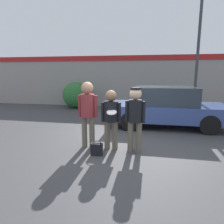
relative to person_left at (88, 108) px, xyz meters
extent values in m
plane|color=#3F3F42|center=(0.97, 0.18, -1.12)|extent=(56.00, 56.00, 0.00)
cube|color=gray|center=(0.97, 7.16, 0.44)|extent=(24.00, 0.18, 3.11)
cube|color=#B21E1E|center=(0.97, 7.05, 1.84)|extent=(24.00, 0.04, 0.30)
cylinder|color=#665B4C|center=(-0.11, 0.00, -0.68)|extent=(0.15, 0.15, 0.88)
cylinder|color=#665B4C|center=(0.11, 0.00, -0.68)|extent=(0.15, 0.15, 0.88)
cylinder|color=maroon|center=(0.00, 0.00, 0.07)|extent=(0.38, 0.38, 0.63)
cylinder|color=maroon|center=(-0.23, 0.00, 0.05)|extent=(0.09, 0.09, 0.61)
cylinder|color=maroon|center=(0.23, 0.00, 0.05)|extent=(0.09, 0.09, 0.61)
sphere|color=tan|center=(0.00, 0.00, 0.55)|extent=(0.33, 0.33, 0.33)
cylinder|color=#665B4C|center=(0.54, 0.00, -0.73)|extent=(0.15, 0.15, 0.78)
cylinder|color=#665B4C|center=(0.76, 0.00, -0.73)|extent=(0.15, 0.15, 0.78)
cylinder|color=black|center=(0.65, 0.00, -0.07)|extent=(0.37, 0.37, 0.55)
cylinder|color=black|center=(0.43, 0.00, -0.09)|extent=(0.09, 0.09, 0.54)
cylinder|color=black|center=(0.88, 0.00, -0.09)|extent=(0.09, 0.09, 0.54)
sphere|color=#8C664C|center=(0.65, 0.00, 0.36)|extent=(0.29, 0.29, 0.29)
cylinder|color=white|center=(0.72, -0.26, -0.04)|extent=(0.26, 0.25, 0.10)
cylinder|color=#665B4C|center=(1.20, -0.11, -0.71)|extent=(0.15, 0.15, 0.82)
cylinder|color=#665B4C|center=(1.42, -0.11, -0.71)|extent=(0.15, 0.15, 0.82)
cylinder|color=black|center=(1.31, -0.11, -0.01)|extent=(0.35, 0.35, 0.58)
cylinder|color=black|center=(1.10, -0.11, -0.03)|extent=(0.09, 0.09, 0.56)
cylinder|color=black|center=(1.52, -0.11, -0.03)|extent=(0.09, 0.09, 0.56)
sphere|color=#DBB28E|center=(1.31, -0.11, 0.43)|extent=(0.31, 0.31, 0.31)
cylinder|color=black|center=(1.31, -0.11, 0.56)|extent=(0.26, 0.26, 0.06)
cube|color=#334784|center=(2.34, 2.74, -0.53)|extent=(4.39, 1.89, 0.60)
cube|color=#28333D|center=(2.25, 2.74, 0.10)|extent=(2.28, 1.63, 0.67)
cylinder|color=black|center=(3.70, 3.59, -0.78)|extent=(0.68, 0.22, 0.68)
cylinder|color=black|center=(3.70, 1.89, -0.78)|extent=(0.68, 0.22, 0.68)
cylinder|color=black|center=(0.98, 3.59, -0.78)|extent=(0.68, 0.22, 0.68)
cylinder|color=black|center=(0.98, 1.89, -0.78)|extent=(0.68, 0.22, 0.68)
cylinder|color=#38383D|center=(3.61, 4.11, 2.08)|extent=(0.12, 0.12, 6.40)
sphere|color=#2D6B33|center=(-2.71, 6.19, -0.35)|extent=(1.55, 1.55, 1.55)
cube|color=black|center=(0.38, -0.51, -0.97)|extent=(0.30, 0.14, 0.31)
torus|color=black|center=(0.38, -0.51, -0.79)|extent=(0.23, 0.23, 0.02)
camera|label=1|loc=(1.66, -5.17, 0.94)|focal=32.00mm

